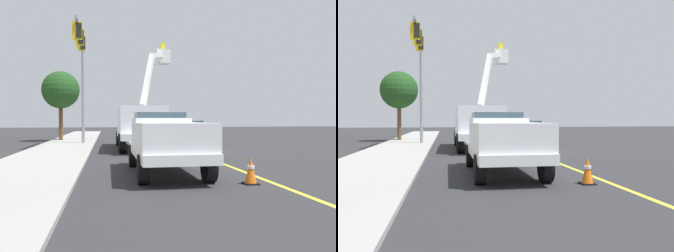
{
  "view_description": "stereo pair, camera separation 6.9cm",
  "coord_description": "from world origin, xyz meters",
  "views": [
    {
      "loc": [
        -20.1,
        4.94,
        1.8
      ],
      "look_at": [
        0.54,
        0.97,
        1.4
      ],
      "focal_mm": 37.12,
      "sensor_mm": 36.0,
      "label": 1
    },
    {
      "loc": [
        -20.11,
        4.87,
        1.8
      ],
      "look_at": [
        0.54,
        0.97,
        1.4
      ],
      "focal_mm": 37.12,
      "sensor_mm": 36.0,
      "label": 2
    }
  ],
  "objects": [
    {
      "name": "utility_bucket_truck",
      "position": [
        1.27,
        2.65,
        1.61
      ],
      "size": [
        8.24,
        3.52,
        6.82
      ],
      "color": "white",
      "rests_on": "ground"
    },
    {
      "name": "street_tree_right",
      "position": [
        9.45,
        8.19,
        4.18
      ],
      "size": [
        3.04,
        3.04,
        5.73
      ],
      "color": "brown",
      "rests_on": "ground"
    },
    {
      "name": "lane_centre_stripe",
      "position": [
        0.0,
        0.0,
        0.0
      ],
      "size": [
        50.0,
        0.91,
        0.01
      ],
      "primitive_type": "cube",
      "rotation": [
        0.0,
        0.0,
        -0.02
      ],
      "color": "yellow",
      "rests_on": "ground"
    },
    {
      "name": "passing_minivan",
      "position": [
        9.36,
        -2.62,
        0.97
      ],
      "size": [
        4.83,
        2.01,
        1.69
      ],
      "color": "silver",
      "rests_on": "ground"
    },
    {
      "name": "service_pickup_truck",
      "position": [
        -8.79,
        2.84,
        1.12
      ],
      "size": [
        5.63,
        2.26,
        2.06
      ],
      "color": "white",
      "rests_on": "ground"
    },
    {
      "name": "traffic_signal_mast",
      "position": [
        3.59,
        6.21,
        5.76
      ],
      "size": [
        5.83,
        0.61,
        8.24
      ],
      "color": "gray",
      "rests_on": "ground"
    },
    {
      "name": "traffic_cone_mid_front",
      "position": [
        -3.38,
        0.94,
        0.4
      ],
      "size": [
        0.4,
        0.4,
        0.81
      ],
      "color": "black",
      "rests_on": "ground"
    },
    {
      "name": "sidewalk_far_side",
      "position": [
        0.11,
        7.28,
        0.06
      ],
      "size": [
        60.05,
        4.5,
        0.12
      ],
      "primitive_type": "cube",
      "rotation": [
        0.0,
        0.0,
        -0.02
      ],
      "color": "#9E9E99",
      "rests_on": "ground"
    },
    {
      "name": "ground",
      "position": [
        0.0,
        0.0,
        0.0
      ],
      "size": [
        120.0,
        120.0,
        0.0
      ],
      "primitive_type": "plane",
      "color": "#2D2D30"
    },
    {
      "name": "traffic_cone_mid_rear",
      "position": [
        5.54,
        0.99,
        0.44
      ],
      "size": [
        0.4,
        0.4,
        0.89
      ],
      "color": "black",
      "rests_on": "ground"
    },
    {
      "name": "traffic_cone_leading",
      "position": [
        -11.09,
        0.86,
        0.38
      ],
      "size": [
        0.4,
        0.4,
        0.77
      ],
      "color": "black",
      "rests_on": "ground"
    }
  ]
}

